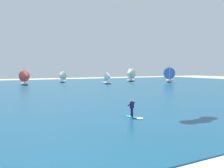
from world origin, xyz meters
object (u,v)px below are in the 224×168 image
sailboat_far_left (62,77)px  kitesurfer (133,111)px  sailboat_trailing (130,75)px  sailboat_leading (169,75)px  sailboat_mid_right (169,76)px  sailboat_center_horizon (26,77)px  sailboat_mid_left (108,78)px

sailboat_far_left → kitesurfer: bearing=-98.8°
sailboat_trailing → sailboat_leading: 13.09m
sailboat_mid_right → sailboat_trailing: bearing=176.7°
kitesurfer → sailboat_trailing: sailboat_trailing is taller
sailboat_center_horizon → sailboat_far_left: size_ratio=1.10×
sailboat_trailing → sailboat_leading: bearing=-42.3°
sailboat_trailing → sailboat_mid_right: size_ratio=1.47×
sailboat_center_horizon → sailboat_leading: size_ratio=0.83×
kitesurfer → sailboat_far_left: 56.64m
sailboat_center_horizon → sailboat_leading: 44.69m
sailboat_far_left → sailboat_mid_left: bearing=-51.8°
sailboat_far_left → sailboat_mid_right: sailboat_far_left is taller
sailboat_trailing → sailboat_leading: sailboat_leading is taller
sailboat_far_left → sailboat_leading: 35.19m
sailboat_center_horizon → sailboat_mid_left: bearing=-16.1°
sailboat_trailing → sailboat_mid_right: 16.67m
sailboat_leading → sailboat_mid_left: bearing=177.5°
sailboat_trailing → sailboat_mid_left: bearing=-147.4°
sailboat_center_horizon → sailboat_mid_right: bearing=0.6°
sailboat_center_horizon → sailboat_trailing: (34.38, 1.44, 0.28)m
kitesurfer → sailboat_trailing: bearing=58.4°
sailboat_mid_right → sailboat_leading: sailboat_leading is taller
sailboat_trailing → sailboat_center_horizon: bearing=-177.6°
sailboat_trailing → sailboat_leading: (9.69, -8.81, 0.15)m
sailboat_center_horizon → sailboat_mid_left: (22.12, -6.40, -0.28)m
kitesurfer → sailboat_far_left: size_ratio=0.49×
sailboat_center_horizon → sailboat_mid_left: 23.03m
sailboat_mid_left → kitesurfer: bearing=-113.8°
kitesurfer → sailboat_mid_left: 46.88m
sailboat_center_horizon → sailboat_far_left: sailboat_center_horizon is taller
sailboat_far_left → sailboat_leading: sailboat_leading is taller
sailboat_trailing → sailboat_mid_right: (16.62, -0.95, -0.75)m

